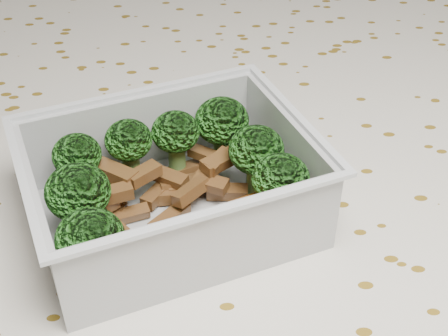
{
  "coord_description": "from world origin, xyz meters",
  "views": [
    {
      "loc": [
        -0.03,
        -0.33,
        1.05
      ],
      "look_at": [
        -0.0,
        0.01,
        0.78
      ],
      "focal_mm": 50.0,
      "sensor_mm": 36.0,
      "label": 1
    }
  ],
  "objects": [
    {
      "name": "sausage",
      "position": [
        -0.02,
        -0.05,
        0.77
      ],
      "size": [
        0.15,
        0.08,
        0.03
      ],
      "color": "#CF621B",
      "rests_on": "lunch_container"
    },
    {
      "name": "meat_pile",
      "position": [
        -0.05,
        0.0,
        0.77
      ],
      "size": [
        0.12,
        0.09,
        0.03
      ],
      "color": "brown",
      "rests_on": "lunch_container"
    },
    {
      "name": "broccoli_florets",
      "position": [
        -0.04,
        -0.01,
        0.8
      ],
      "size": [
        0.17,
        0.16,
        0.05
      ],
      "color": "#608C3F",
      "rests_on": "lunch_container"
    },
    {
      "name": "tablecloth",
      "position": [
        0.0,
        0.0,
        0.72
      ],
      "size": [
        1.46,
        0.96,
        0.19
      ],
      "color": "silver",
      "rests_on": "dining_table"
    },
    {
      "name": "lunch_container",
      "position": [
        -0.04,
        -0.01,
        0.78
      ],
      "size": [
        0.22,
        0.2,
        0.07
      ],
      "color": "silver",
      "rests_on": "tablecloth"
    },
    {
      "name": "dining_table",
      "position": [
        0.0,
        0.0,
        0.67
      ],
      "size": [
        1.4,
        0.9,
        0.75
      ],
      "color": "brown",
      "rests_on": "ground"
    }
  ]
}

